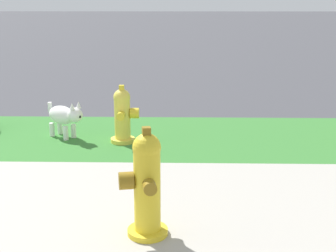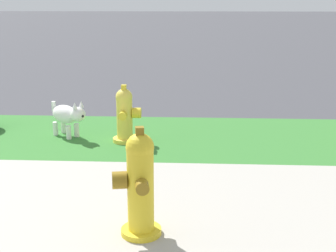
% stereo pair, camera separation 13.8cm
% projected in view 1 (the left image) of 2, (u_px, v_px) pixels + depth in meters
% --- Properties ---
extents(fire_hydrant_at_driveway, '(0.33, 0.36, 0.67)m').
position_uv_depth(fire_hydrant_at_driveway, '(123.00, 116.00, 5.34)').
color(fire_hydrant_at_driveway, yellow).
rests_on(fire_hydrant_at_driveway, ground).
extents(fire_hydrant_by_grass_verge, '(0.34, 0.37, 0.79)m').
position_uv_depth(fire_hydrant_by_grass_verge, '(146.00, 185.00, 3.19)').
color(fire_hydrant_by_grass_verge, yellow).
rests_on(fire_hydrant_by_grass_verge, ground).
extents(small_white_dog, '(0.51, 0.45, 0.46)m').
position_uv_depth(small_white_dog, '(65.00, 116.00, 5.53)').
color(small_white_dog, white).
rests_on(small_white_dog, ground).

